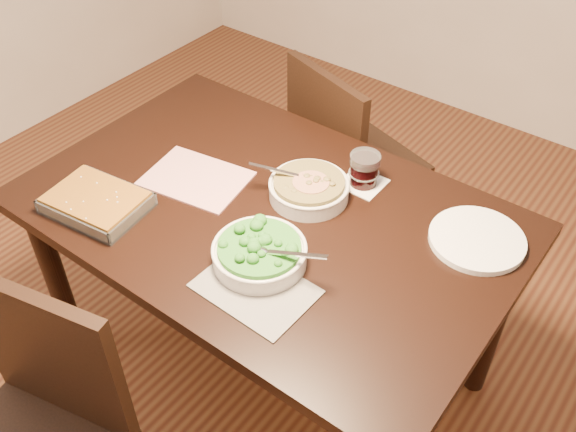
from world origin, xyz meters
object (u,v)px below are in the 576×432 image
object	(u,v)px
broccoli_bowl	(260,253)
table	(268,234)
wine_tumbler	(364,169)
dinner_plate	(477,239)
baking_dish	(96,202)
stew_bowl	(309,188)
chair_near	(37,430)
chair_far	(345,157)

from	to	relation	value
broccoli_bowl	table	bearing A→B (deg)	123.21
wine_tumbler	dinner_plate	distance (m)	0.38
baking_dish	stew_bowl	bearing A→B (deg)	35.18
broccoli_bowl	wine_tumbler	distance (m)	0.45
wine_tumbler	baking_dish	bearing A→B (deg)	-134.33
table	wine_tumbler	world-z (taller)	wine_tumbler
table	chair_near	size ratio (longest dim) A/B	1.57
table	stew_bowl	xyz separation A→B (m)	(0.06, 0.12, 0.13)
table	chair_far	xyz separation A→B (m)	(-0.14, 0.65, -0.16)
dinner_plate	wine_tumbler	bearing A→B (deg)	175.54
dinner_plate	chair_near	world-z (taller)	chair_near
chair_near	baking_dish	bearing A→B (deg)	106.56
chair_near	stew_bowl	bearing A→B (deg)	66.22
broccoli_bowl	dinner_plate	distance (m)	0.59
wine_tumbler	dinner_plate	xyz separation A→B (m)	(0.38, -0.03, -0.05)
stew_bowl	chair_near	xyz separation A→B (m)	(-0.18, -0.90, -0.28)
stew_bowl	wine_tumbler	xyz separation A→B (m)	(0.09, 0.15, 0.02)
broccoli_bowl	baking_dish	size ratio (longest dim) A/B	0.94
wine_tumbler	chair_far	distance (m)	0.58
dinner_plate	chair_far	size ratio (longest dim) A/B	0.29
wine_tumbler	broccoli_bowl	bearing A→B (deg)	-95.10
table	chair_near	xyz separation A→B (m)	(-0.12, -0.78, -0.16)
baking_dish	wine_tumbler	size ratio (longest dim) A/B	2.97
chair_far	stew_bowl	bearing A→B (deg)	128.07
chair_far	baking_dish	bearing A→B (deg)	92.54
wine_tumbler	dinner_plate	bearing A→B (deg)	-4.46
broccoli_bowl	dinner_plate	world-z (taller)	broccoli_bowl
baking_dish	chair_far	world-z (taller)	chair_far
table	baking_dish	xyz separation A→B (m)	(-0.39, -0.29, 0.12)
dinner_plate	chair_far	distance (m)	0.84
stew_bowl	chair_near	distance (m)	0.96
baking_dish	chair_far	xyz separation A→B (m)	(0.25, 0.94, -0.28)
table	stew_bowl	distance (m)	0.18
baking_dish	chair_near	size ratio (longest dim) A/B	0.33
baking_dish	chair_far	size ratio (longest dim) A/B	0.34
table	stew_bowl	size ratio (longest dim) A/B	5.87
broccoli_bowl	chair_far	bearing A→B (deg)	107.22
stew_bowl	baking_dish	bearing A→B (deg)	-137.70
baking_dish	wine_tumbler	bearing A→B (deg)	38.55
baking_dish	table	bearing A→B (deg)	29.70
broccoli_bowl	wine_tumbler	bearing A→B (deg)	84.90
chair_near	chair_far	bearing A→B (deg)	78.48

